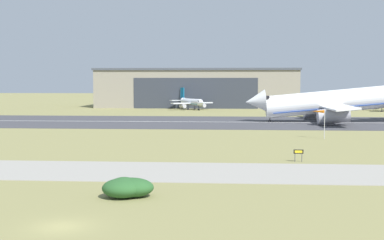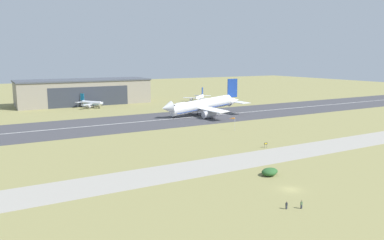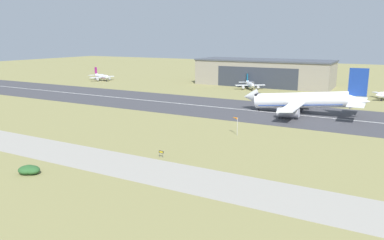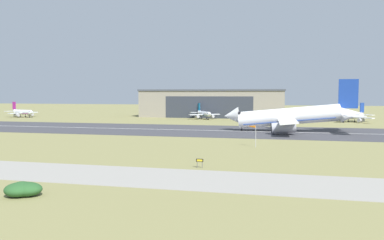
{
  "view_description": "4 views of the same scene",
  "coord_description": "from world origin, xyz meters",
  "views": [
    {
      "loc": [
        13.11,
        -39.53,
        11.24
      ],
      "look_at": [
        4.91,
        67.96,
        3.27
      ],
      "focal_mm": 50.0,
      "sensor_mm": 36.0,
      "label": 1
    },
    {
      "loc": [
        -61.24,
        -61.45,
        30.59
      ],
      "look_at": [
        6.77,
        58.68,
        7.39
      ],
      "focal_mm": 35.0,
      "sensor_mm": 36.0,
      "label": 2
    },
    {
      "loc": [
        72.74,
        -40.74,
        29.66
      ],
      "look_at": [
        15.73,
        62.6,
        3.6
      ],
      "focal_mm": 35.0,
      "sensor_mm": 36.0,
      "label": 3
    },
    {
      "loc": [
        36.17,
        -32.33,
        13.71
      ],
      "look_at": [
        15.57,
        57.3,
        7.27
      ],
      "focal_mm": 35.0,
      "sensor_mm": 36.0,
      "label": 4
    }
  ],
  "objects": [
    {
      "name": "hangar_building",
      "position": [
        -1.9,
        188.59,
        8.17
      ],
      "size": [
        84.29,
        29.65,
        16.3
      ],
      "color": "gray",
      "rests_on": "ground_plane"
    },
    {
      "name": "airplane_parked_centre",
      "position": [
        -2.85,
        166.38,
        2.92
      ],
      "size": [
        17.35,
        18.48,
        8.48
      ],
      "color": "silver",
      "rests_on": "ground_plane"
    },
    {
      "name": "airplane_parked_east",
      "position": [
        -109.66,
        158.59,
        3.0
      ],
      "size": [
        20.83,
        17.82,
        9.03
      ],
      "color": "silver",
      "rests_on": "ground_plane"
    },
    {
      "name": "windsock_pole",
      "position": [
        29.67,
        65.04,
        5.02
      ],
      "size": [
        2.5,
        1.79,
        5.59
      ],
      "color": "#B7B7BC",
      "rests_on": "ground_plane"
    },
    {
      "name": "airplane_landing",
      "position": [
        40.27,
        107.06,
        5.41
      ],
      "size": [
        48.89,
        44.2,
        18.87
      ],
      "color": "white",
      "rests_on": "ground_plane"
    },
    {
      "name": "ground_plane",
      "position": [
        0.0,
        52.36,
        0.0
      ],
      "size": [
        753.92,
        753.92,
        0.0
      ],
      "primitive_type": "plane",
      "color": "olive"
    },
    {
      "name": "runway_sign",
      "position": [
        22.23,
        34.69,
        1.27
      ],
      "size": [
        1.35,
        0.13,
        1.72
      ],
      "color": "#4C4C51",
      "rests_on": "ground_plane"
    },
    {
      "name": "taxiway_road",
      "position": [
        0.0,
        25.43,
        0.03
      ],
      "size": [
        385.44,
        14.46,
        0.05
      ],
      "primitive_type": "cube",
      "color": "gray",
      "rests_on": "ground_plane"
    },
    {
      "name": "runway_centreline",
      "position": [
        0.0,
        104.72,
        0.07
      ],
      "size": [
        462.53,
        0.7,
        0.01
      ],
      "primitive_type": "cube",
      "color": "silver",
      "rests_on": "runway_strip"
    },
    {
      "name": "shrub_clump",
      "position": [
        2.9,
        10.69,
        0.94
      ],
      "size": [
        4.93,
        3.91,
        1.93
      ],
      "color": "#285628",
      "rests_on": "ground_plane"
    },
    {
      "name": "runway_strip",
      "position": [
        0.0,
        104.72,
        0.03
      ],
      "size": [
        513.92,
        44.85,
        0.06
      ],
      "primitive_type": "cube",
      "color": "#3D3D42",
      "rests_on": "ground_plane"
    }
  ]
}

